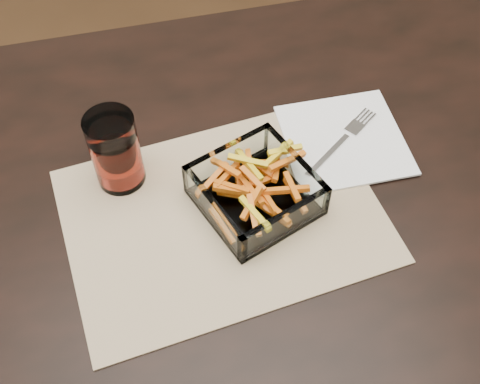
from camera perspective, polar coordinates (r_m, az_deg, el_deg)
The scene contains 6 objects.
dining_table at distance 0.97m, azimuth 2.70°, elevation -3.80°, with size 1.60×0.90×0.75m.
placemat at distance 0.88m, azimuth -1.63°, elevation -2.21°, with size 0.45×0.33×0.00m, color tan.
glass_bowl at distance 0.87m, azimuth 1.46°, elevation -0.05°, with size 0.20×0.20×0.06m.
tumbler at distance 0.89m, azimuth -11.69°, elevation 3.67°, with size 0.07×0.07×0.13m.
napkin at distance 0.98m, azimuth 9.85°, elevation 4.92°, with size 0.19×0.19×0.00m, color white.
fork at distance 0.97m, azimuth 9.80°, elevation 4.98°, with size 0.15×0.11×0.00m.
Camera 1 is at (-0.17, -0.49, 1.48)m, focal length 45.00 mm.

